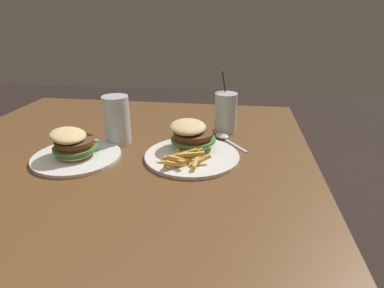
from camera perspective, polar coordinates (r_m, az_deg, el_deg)
dining_table at (r=0.99m, az=-13.59°, el=-7.49°), size 1.20×1.15×0.75m
meal_plate_near at (r=0.93m, az=-0.11°, el=0.01°), size 0.27×0.27×0.09m
beer_glass at (r=1.03m, az=-13.20°, el=3.95°), size 0.08×0.08×0.15m
juice_glass at (r=1.10m, az=5.99°, el=5.21°), size 0.08×0.08×0.20m
spoon at (r=1.05m, az=5.63°, el=1.26°), size 0.14×0.11×0.01m
meal_plate_far at (r=0.96m, az=-20.15°, el=-0.79°), size 0.25×0.25×0.09m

